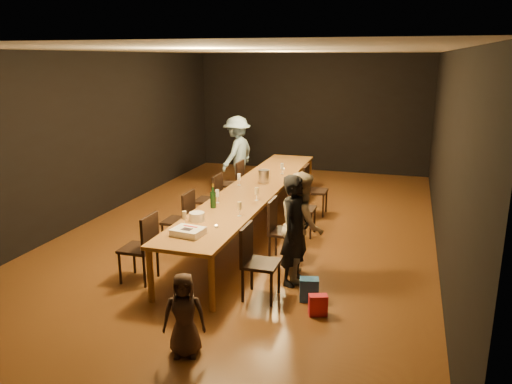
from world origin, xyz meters
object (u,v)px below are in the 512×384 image
(chair_right_3, at_px, (316,190))
(chair_right_2, at_px, (302,208))
(chair_right_1, at_px, (285,231))
(birthday_cake, at_px, (188,232))
(chair_left_3, at_px, (231,184))
(chair_left_0, at_px, (138,248))
(woman_birthday, at_px, (295,230))
(champagne_bottle, at_px, (213,196))
(child, at_px, (184,315))
(chair_left_2, at_px, (208,200))
(chair_right_0, at_px, (261,263))
(woman_tan, at_px, (301,225))
(ice_bucket, at_px, (264,176))
(chair_left_1, at_px, (178,220))
(man_blue, at_px, (237,154))
(table, at_px, (254,190))
(plate_stack, at_px, (197,217))

(chair_right_3, bearing_deg, chair_right_2, -0.00)
(chair_right_1, xyz_separation_m, birthday_cake, (-0.93, -1.27, 0.33))
(chair_right_1, height_order, chair_right_3, same)
(chair_right_1, bearing_deg, chair_left_3, -144.69)
(chair_right_2, xyz_separation_m, chair_left_0, (-1.70, -2.40, 0.00))
(chair_left_0, xyz_separation_m, birthday_cake, (0.77, -0.07, 0.33))
(woman_birthday, height_order, champagne_bottle, woman_birthday)
(chair_right_2, xyz_separation_m, birthday_cake, (-0.93, -2.47, 0.33))
(chair_right_3, distance_m, child, 5.01)
(chair_left_0, height_order, chair_left_2, same)
(chair_right_0, height_order, woman_birthday, woman_birthday)
(chair_left_0, xyz_separation_m, child, (1.32, -1.40, -0.03))
(chair_right_0, relative_size, woman_tan, 0.64)
(chair_right_2, xyz_separation_m, ice_bucket, (-0.80, 0.44, 0.39))
(chair_right_0, distance_m, chair_left_2, 2.94)
(child, bearing_deg, chair_left_3, 86.30)
(chair_left_1, relative_size, ice_bucket, 4.25)
(chair_left_0, relative_size, man_blue, 0.56)
(chair_right_3, xyz_separation_m, birthday_cake, (-0.93, -3.67, 0.33))
(woman_birthday, bearing_deg, table, 50.16)
(chair_right_1, bearing_deg, chair_right_0, -0.00)
(woman_birthday, xyz_separation_m, woman_tan, (0.03, 0.22, -0.00))
(table, relative_size, chair_left_2, 6.45)
(chair_left_0, height_order, ice_bucket, ice_bucket)
(chair_left_2, bearing_deg, chair_right_3, -54.78)
(chair_right_3, relative_size, woman_birthday, 0.63)
(chair_right_0, xyz_separation_m, man_blue, (-2.01, 4.85, 0.36))
(chair_left_3, relative_size, woman_tan, 0.64)
(plate_stack, bearing_deg, child, -70.19)
(woman_tan, height_order, birthday_cake, woman_tan)
(man_blue, xyz_separation_m, champagne_bottle, (0.94, -3.74, 0.10))
(champagne_bottle, bearing_deg, table, 80.31)
(plate_stack, distance_m, champagne_bottle, 0.64)
(chair_right_0, height_order, chair_right_1, same)
(chair_right_3, distance_m, chair_left_1, 2.94)
(table, bearing_deg, champagne_bottle, -99.69)
(champagne_bottle, bearing_deg, chair_left_0, -119.58)
(plate_stack, bearing_deg, birthday_cake, -77.48)
(birthday_cake, relative_size, plate_stack, 1.98)
(chair_right_1, height_order, woman_tan, woman_tan)
(chair_left_1, bearing_deg, child, -153.01)
(chair_right_0, bearing_deg, birthday_cake, -85.75)
(plate_stack, xyz_separation_m, champagne_bottle, (-0.02, 0.63, 0.12))
(man_blue, xyz_separation_m, plate_stack, (0.95, -4.37, -0.02))
(ice_bucket, bearing_deg, chair_left_1, -118.94)
(chair_right_3, xyz_separation_m, champagne_bottle, (-1.07, -2.49, 0.47))
(chair_right_0, height_order, plate_stack, chair_right_0)
(chair_right_2, xyz_separation_m, chair_left_2, (-1.70, 0.00, 0.00))
(chair_left_1, distance_m, chair_left_3, 2.40)
(chair_left_2, distance_m, chair_left_3, 1.20)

